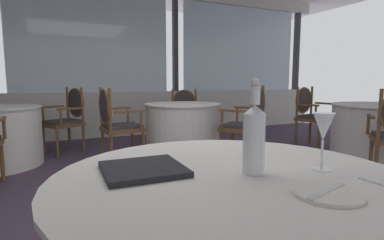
{
  "coord_description": "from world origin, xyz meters",
  "views": [
    {
      "loc": [
        -0.69,
        -2.25,
        1.05
      ],
      "look_at": [
        -0.18,
        -1.13,
        0.89
      ],
      "focal_mm": 28.44,
      "sensor_mm": 36.0,
      "label": 1
    }
  ],
  "objects": [
    {
      "name": "dining_chair_1_1",
      "position": [
        1.32,
        2.51,
        0.54
      ],
      "size": [
        0.64,
        0.61,
        0.91
      ],
      "rotation": [
        0.0,
        0.0,
        10.58
      ],
      "color": "brown",
      "rests_on": "ground_plane"
    },
    {
      "name": "background_table_2",
      "position": [
        3.28,
        0.35,
        0.37
      ],
      "size": [
        1.27,
        1.27,
        0.74
      ],
      "color": "silver",
      "rests_on": "ground_plane"
    },
    {
      "name": "dining_chair_0_1",
      "position": [
        -0.52,
        2.54,
        0.55
      ],
      "size": [
        0.62,
        0.64,
        0.96
      ],
      "rotation": [
        0.0,
        0.0,
        9.9
      ],
      "color": "brown",
      "rests_on": "ground_plane"
    },
    {
      "name": "ground_plane",
      "position": [
        0.0,
        0.0,
        0.0
      ],
      "size": [
        13.21,
        13.21,
        0.0
      ],
      "primitive_type": "plane",
      "color": "#47384C"
    },
    {
      "name": "dining_chair_2_2",
      "position": [
        3.06,
        1.4,
        0.57
      ],
      "size": [
        0.6,
        0.55,
        0.96
      ],
      "rotation": [
        0.0,
        0.0,
        11.2
      ],
      "color": "brown",
      "rests_on": "ground_plane"
    },
    {
      "name": "water_bottle",
      "position": [
        -0.1,
        -1.44,
        0.87
      ],
      "size": [
        0.07,
        0.07,
        0.32
      ],
      "color": "white",
      "rests_on": "foreground_table"
    },
    {
      "name": "wine_glass",
      "position": [
        0.14,
        -1.5,
        0.89
      ],
      "size": [
        0.07,
        0.07,
        0.2
      ],
      "color": "white",
      "rests_on": "foreground_table"
    },
    {
      "name": "menu_book",
      "position": [
        -0.43,
        -1.27,
        0.75
      ],
      "size": [
        0.27,
        0.26,
        0.02
      ],
      "primitive_type": "cube",
      "rotation": [
        0.0,
        0.0,
        -0.02
      ],
      "color": "black",
      "rests_on": "foreground_table"
    },
    {
      "name": "side_plate",
      "position": [
        -0.03,
        -1.68,
        0.75
      ],
      "size": [
        0.19,
        0.19,
        0.01
      ],
      "primitive_type": "cylinder",
      "color": "silver",
      "rests_on": "foreground_table"
    },
    {
      "name": "dining_chair_1_0",
      "position": [
        1.5,
        0.86,
        0.59
      ],
      "size": [
        0.66,
        0.64,
        1.0
      ],
      "rotation": [
        0.0,
        0.0,
        8.48
      ],
      "color": "brown",
      "rests_on": "ground_plane"
    },
    {
      "name": "background_table_1",
      "position": [
        0.93,
        1.64,
        0.37
      ],
      "size": [
        1.06,
        1.06,
        0.74
      ],
      "color": "silver",
      "rests_on": "ground_plane"
    },
    {
      "name": "butter_knife",
      "position": [
        -0.03,
        -1.68,
        0.75
      ],
      "size": [
        0.18,
        0.07,
        0.0
      ],
      "primitive_type": "cube",
      "rotation": [
        0.0,
        0.0,
        0.28
      ],
      "color": "silver",
      "rests_on": "foreground_table"
    },
    {
      "name": "window_wall_far",
      "position": [
        0.0,
        3.61,
        1.17
      ],
      "size": [
        10.16,
        0.14,
        2.93
      ],
      "color": "beige",
      "rests_on": "ground_plane"
    },
    {
      "name": "dining_chair_1_2",
      "position": [
        -0.02,
        1.54,
        0.57
      ],
      "size": [
        0.51,
        0.57,
        0.97
      ],
      "rotation": [
        0.0,
        0.0,
        12.67
      ],
      "color": "brown",
      "rests_on": "ground_plane"
    }
  ]
}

